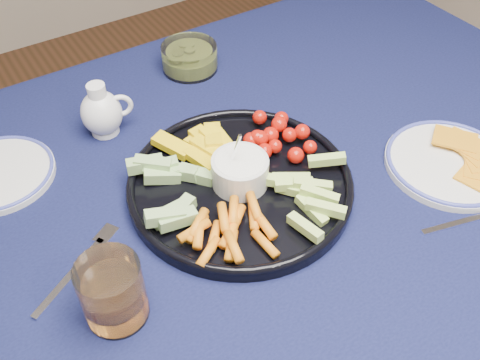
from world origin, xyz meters
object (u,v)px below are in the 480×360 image
crudite_platter (239,181)px  pickle_bowl (190,59)px  juice_tumbler (114,295)px  dining_table (197,280)px  cheese_plate (450,161)px  creamer_pitcher (102,112)px

crudite_platter → pickle_bowl: 0.35m
crudite_platter → juice_tumbler: 0.27m
crudite_platter → juice_tumbler: size_ratio=3.71×
dining_table → cheese_plate: cheese_plate is taller
creamer_pitcher → pickle_bowl: 0.24m
dining_table → cheese_plate: (0.43, -0.08, 0.10)m
creamer_pitcher → pickle_bowl: size_ratio=0.89×
dining_table → crudite_platter: size_ratio=4.73×
creamer_pitcher → juice_tumbler: 0.37m
dining_table → cheese_plate: size_ratio=8.00×
creamer_pitcher → juice_tumbler: bearing=-110.3°
juice_tumbler → pickle_bowl: bearing=51.6°
creamer_pitcher → cheese_plate: creamer_pitcher is taller
creamer_pitcher → pickle_bowl: creamer_pitcher is taller
crudite_platter → juice_tumbler: crudite_platter is taller
cheese_plate → creamer_pitcher: bearing=138.5°
pickle_bowl → juice_tumbler: bearing=-128.4°
dining_table → pickle_bowl: pickle_bowl is taller
creamer_pitcher → juice_tumbler: creamer_pitcher is taller
dining_table → cheese_plate: bearing=-10.9°
creamer_pitcher → dining_table: bearing=-88.9°
creamer_pitcher → juice_tumbler: size_ratio=1.04×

